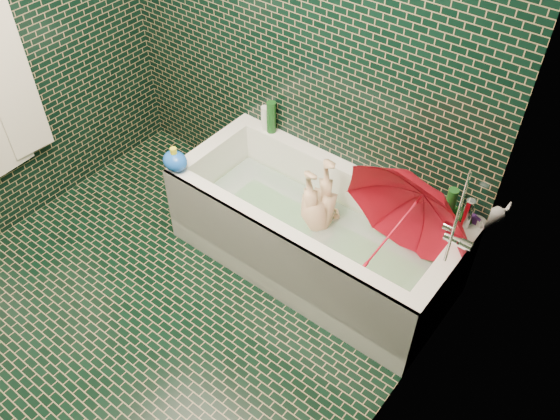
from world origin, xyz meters
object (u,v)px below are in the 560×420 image
Objects in this scene: bath_toy at (175,161)px; bathtub at (312,240)px; rubber_duck at (421,194)px; umbrella at (392,232)px; child at (320,223)px.

bathtub is at bearing 21.02° from bath_toy.
rubber_duck is 1.42m from bath_toy.
umbrella reaches higher than bathtub.
rubber_duck is (0.47, 0.36, 0.38)m from bathtub.
umbrella is at bearing -72.08° from rubber_duck.
child is 5.11× the size of bath_toy.
rubber_duck reaches higher than bathtub.
bath_toy is at bearing -139.43° from rubber_duck.
rubber_duck is at bearing 37.32° from bathtub.
child is at bearing 24.40° from bath_toy.
bath_toy reaches higher than bathtub.
bathtub is 2.12× the size of child.
bath_toy reaches higher than rubber_duck.
rubber_duck is (0.46, 0.30, 0.28)m from child.
rubber_duck is at bearing 108.35° from umbrella.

